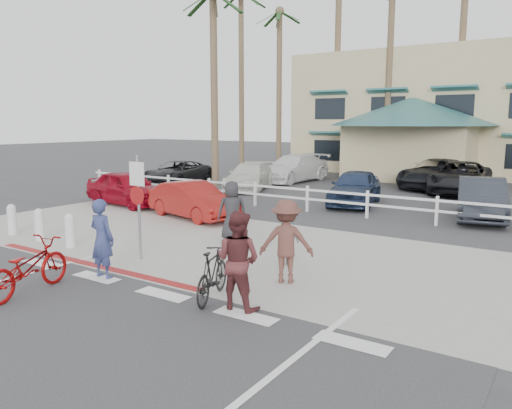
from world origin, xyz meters
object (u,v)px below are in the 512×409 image
Objects in this scene: sign_post at (139,202)px; car_white_sedan at (193,200)px; bike_red at (27,267)px; car_red_compact at (128,188)px; bike_black at (212,274)px.

car_white_sedan is (-2.52, 4.93, -0.80)m from sign_post.
car_white_sedan reaches higher than bike_red.
car_red_compact is at bearing 139.79° from sign_post.
bike_black is at bearing -117.51° from car_red_compact.
bike_red reaches higher than bike_black.
sign_post is 0.69× the size of car_red_compact.
sign_post reaches higher than bike_black.
sign_post is 8.72m from car_red_compact.
sign_post is at bearing -139.38° from car_white_sedan.
sign_post is 3.15m from bike_red.
sign_post is 0.74× the size of car_white_sedan.
car_white_sedan is (-5.79, 6.17, 0.14)m from bike_black.
sign_post reaches higher than car_white_sedan.
bike_black is 12.05m from car_red_compact.
car_white_sedan is at bearing -84.43° from bike_red.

